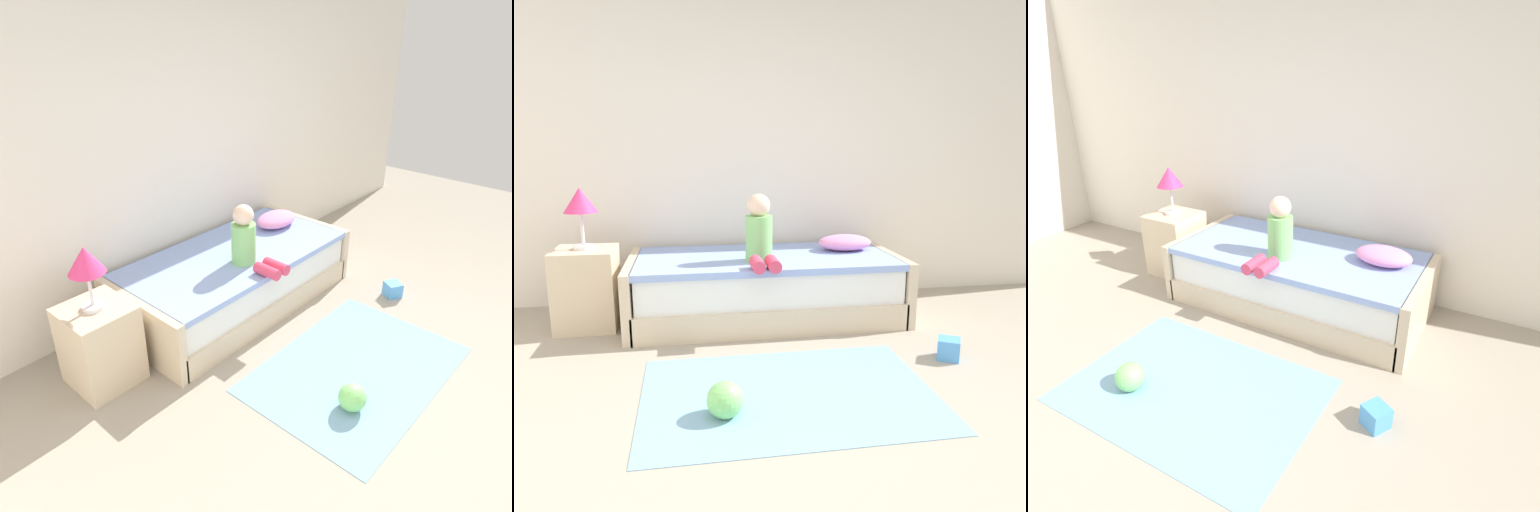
% 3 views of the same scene
% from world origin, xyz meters
% --- Properties ---
extents(ground_plane, '(9.20, 9.20, 0.00)m').
position_xyz_m(ground_plane, '(0.00, 0.00, 0.00)').
color(ground_plane, '#9E9384').
extents(wall_rear, '(7.20, 0.10, 2.90)m').
position_xyz_m(wall_rear, '(0.00, 2.60, 1.45)').
color(wall_rear, silver).
rests_on(wall_rear, ground).
extents(bed, '(2.11, 1.00, 0.50)m').
position_xyz_m(bed, '(-0.15, 2.00, 0.25)').
color(bed, beige).
rests_on(bed, ground).
extents(nightstand, '(0.44, 0.44, 0.60)m').
position_xyz_m(nightstand, '(-1.50, 1.98, 0.30)').
color(nightstand, beige).
rests_on(nightstand, ground).
extents(table_lamp, '(0.24, 0.24, 0.45)m').
position_xyz_m(table_lamp, '(-1.50, 1.98, 0.94)').
color(table_lamp, silver).
rests_on(table_lamp, nightstand).
extents(child_figure, '(0.20, 0.51, 0.50)m').
position_xyz_m(child_figure, '(-0.23, 1.77, 0.70)').
color(child_figure, '#7FC672').
rests_on(child_figure, bed).
extents(pillow, '(0.44, 0.30, 0.13)m').
position_xyz_m(pillow, '(0.53, 2.10, 0.56)').
color(pillow, '#EA8CC6').
rests_on(pillow, bed).
extents(toy_ball, '(0.19, 0.19, 0.19)m').
position_xyz_m(toy_ball, '(-0.59, 0.52, 0.09)').
color(toy_ball, '#7FD872').
rests_on(toy_ball, ground).
extents(area_rug, '(1.60, 1.10, 0.01)m').
position_xyz_m(area_rug, '(-0.23, 0.70, 0.00)').
color(area_rug, '#7AA8CC').
rests_on(area_rug, ground).
extents(toy_block, '(0.18, 0.18, 0.13)m').
position_xyz_m(toy_block, '(0.88, 0.99, 0.07)').
color(toy_block, '#4C99E5').
rests_on(toy_block, ground).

